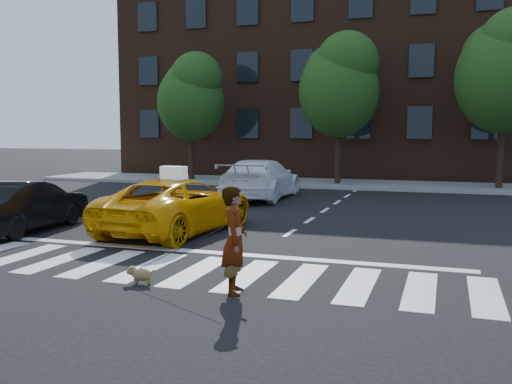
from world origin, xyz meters
TOP-DOWN VIEW (x-y plane):
  - ground at (0.00, 0.00)m, footprint 120.00×120.00m
  - crosswalk at (0.00, 0.00)m, footprint 13.00×2.40m
  - stop_line at (0.00, 1.60)m, footprint 12.00×0.30m
  - sidewalk_far at (0.00, 17.50)m, footprint 30.00×4.00m
  - building at (0.00, 25.00)m, footprint 26.00×10.00m
  - tree_left at (-6.97, 17.00)m, footprint 3.39×3.38m
  - tree_mid at (0.53, 17.00)m, footprint 3.69×3.69m
  - tree_right at (7.53, 17.00)m, footprint 4.00×4.00m
  - taxi at (-1.18, 3.64)m, footprint 2.77×5.20m
  - black_sedan at (-5.00, 2.50)m, footprint 1.71×4.12m
  - white_suv at (-1.40, 11.22)m, footprint 2.27×5.28m
  - woman at (2.18, -1.10)m, footprint 0.55×0.71m
  - dog at (0.45, -1.10)m, footprint 0.54×0.22m
  - taxi_sign at (-1.18, 3.44)m, footprint 0.67×0.34m

SIDE VIEW (x-z plane):
  - ground at x=0.00m, z-range 0.00..0.00m
  - crosswalk at x=0.00m, z-range 0.00..0.01m
  - stop_line at x=0.00m, z-range 0.00..0.01m
  - sidewalk_far at x=0.00m, z-range 0.00..0.15m
  - dog at x=0.45m, z-range 0.03..0.33m
  - black_sedan at x=-5.00m, z-range 0.00..1.33m
  - taxi at x=-1.18m, z-range 0.00..1.39m
  - white_suv at x=-1.40m, z-range 0.00..1.52m
  - woman at x=2.18m, z-range 0.00..1.73m
  - taxi_sign at x=-1.18m, z-range 1.39..1.71m
  - tree_left at x=-6.97m, z-range 1.19..7.69m
  - tree_mid at x=0.53m, z-range 1.30..8.40m
  - tree_right at x=7.53m, z-range 1.41..9.11m
  - building at x=0.00m, z-range 0.00..12.00m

